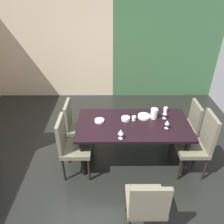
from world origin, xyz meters
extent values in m
cube|color=black|center=(0.00, 0.00, -0.01)|extent=(5.62, 5.48, 0.02)
cube|color=beige|center=(-1.28, 2.69, 1.37)|extent=(3.07, 0.10, 2.74)
cube|color=#3A663E|center=(1.53, 2.69, 1.37)|extent=(2.56, 0.10, 2.74)
cube|color=black|center=(0.55, 0.25, 0.71)|extent=(1.75, 0.90, 0.04)
cylinder|color=black|center=(-0.22, 0.60, 0.34)|extent=(0.07, 0.07, 0.69)
cylinder|color=black|center=(1.33, 0.60, 0.34)|extent=(0.07, 0.07, 0.69)
cylinder|color=black|center=(-0.22, -0.10, 0.34)|extent=(0.07, 0.07, 0.69)
cylinder|color=black|center=(1.33, -0.10, 0.34)|extent=(0.07, 0.07, 0.69)
cube|color=#635F4C|center=(1.42, 0.53, 0.46)|extent=(0.44, 0.44, 0.07)
cube|color=#635F4C|center=(1.62, 0.53, 0.69)|extent=(0.05, 0.42, 0.46)
cylinder|color=black|center=(1.23, 0.34, 0.21)|extent=(0.04, 0.04, 0.43)
cylinder|color=black|center=(1.23, 0.72, 0.21)|extent=(0.04, 0.04, 0.43)
cylinder|color=black|center=(1.61, 0.34, 0.21)|extent=(0.04, 0.04, 0.43)
cylinder|color=black|center=(1.61, 0.72, 0.21)|extent=(0.04, 0.04, 0.43)
cube|color=#635F4C|center=(0.60, -0.94, 0.46)|extent=(0.44, 0.44, 0.07)
cube|color=#635F4C|center=(0.60, -1.14, 0.69)|extent=(0.42, 0.05, 0.47)
cylinder|color=black|center=(0.41, -0.75, 0.21)|extent=(0.04, 0.04, 0.43)
cylinder|color=black|center=(0.79, -0.75, 0.21)|extent=(0.04, 0.04, 0.43)
cube|color=#635F4C|center=(-0.32, -0.02, 0.46)|extent=(0.44, 0.44, 0.07)
cube|color=#635F4C|center=(-0.52, -0.02, 0.72)|extent=(0.05, 0.42, 0.53)
cylinder|color=black|center=(-0.13, 0.17, 0.21)|extent=(0.04, 0.04, 0.43)
cylinder|color=black|center=(-0.13, -0.21, 0.21)|extent=(0.04, 0.04, 0.43)
cylinder|color=black|center=(-0.51, 0.17, 0.21)|extent=(0.04, 0.04, 0.43)
cylinder|color=black|center=(-0.51, -0.21, 0.21)|extent=(0.04, 0.04, 0.43)
cube|color=#635F4C|center=(-0.32, 0.53, 0.46)|extent=(0.44, 0.44, 0.07)
cube|color=#635F4C|center=(-0.52, 0.53, 0.70)|extent=(0.05, 0.42, 0.48)
cylinder|color=black|center=(-0.13, 0.72, 0.21)|extent=(0.04, 0.04, 0.43)
cylinder|color=black|center=(-0.13, 0.34, 0.21)|extent=(0.04, 0.04, 0.43)
cylinder|color=black|center=(-0.51, 0.72, 0.21)|extent=(0.04, 0.04, 0.43)
cylinder|color=black|center=(-0.51, 0.34, 0.21)|extent=(0.04, 0.04, 0.43)
cube|color=#635F4C|center=(1.42, -0.02, 0.46)|extent=(0.44, 0.44, 0.07)
cube|color=#635F4C|center=(1.62, -0.02, 0.75)|extent=(0.05, 0.42, 0.59)
cylinder|color=black|center=(1.23, -0.21, 0.21)|extent=(0.04, 0.04, 0.43)
cylinder|color=black|center=(1.23, 0.17, 0.21)|extent=(0.04, 0.04, 0.43)
cylinder|color=black|center=(1.61, -0.21, 0.21)|extent=(0.04, 0.04, 0.43)
cylinder|color=black|center=(1.61, 0.17, 0.21)|extent=(0.04, 0.04, 0.43)
cylinder|color=silver|center=(1.06, 0.40, 0.73)|extent=(0.06, 0.06, 0.00)
cylinder|color=silver|center=(1.06, 0.40, 0.77)|extent=(0.01, 0.01, 0.08)
cone|color=silver|center=(1.06, 0.40, 0.85)|extent=(0.07, 0.07, 0.08)
cylinder|color=silver|center=(0.34, -0.11, 0.73)|extent=(0.06, 0.06, 0.00)
cylinder|color=silver|center=(0.34, -0.11, 0.77)|extent=(0.01, 0.01, 0.08)
cone|color=silver|center=(0.34, -0.11, 0.84)|extent=(0.08, 0.08, 0.07)
cylinder|color=silver|center=(1.04, 0.13, 0.73)|extent=(0.06, 0.06, 0.00)
cylinder|color=silver|center=(1.04, 0.13, 0.77)|extent=(0.01, 0.01, 0.07)
cone|color=silver|center=(1.04, 0.13, 0.84)|extent=(0.07, 0.07, 0.07)
cylinder|color=white|center=(0.74, 0.43, 0.75)|extent=(0.20, 0.20, 0.04)
cylinder|color=silver|center=(0.44, 0.36, 0.75)|extent=(0.14, 0.14, 0.05)
cylinder|color=white|center=(0.02, 0.31, 0.75)|extent=(0.15, 0.15, 0.04)
cylinder|color=white|center=(1.13, 0.62, 0.77)|extent=(0.07, 0.07, 0.07)
cylinder|color=silver|center=(0.57, 0.35, 0.77)|extent=(0.06, 0.06, 0.07)
cylinder|color=white|center=(0.89, 0.41, 0.81)|extent=(0.11, 0.11, 0.17)
cone|color=white|center=(0.94, 0.41, 0.88)|extent=(0.04, 0.04, 0.03)
camera|label=1|loc=(0.21, -2.54, 2.66)|focal=35.00mm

